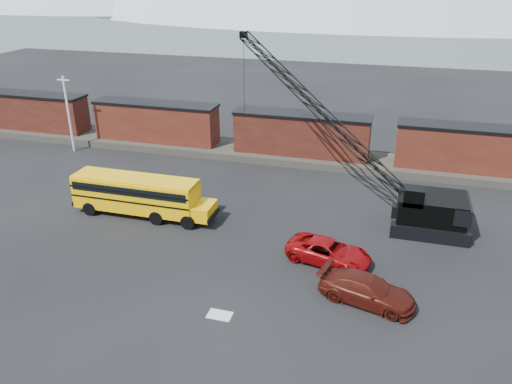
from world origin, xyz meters
TOP-DOWN VIEW (x-y plane):
  - ground at (0.00, 0.00)m, footprint 160.00×160.00m
  - gravel_berm at (0.00, 22.00)m, footprint 120.00×5.00m
  - boxcar_west_far at (-32.00, 22.00)m, footprint 13.70×3.10m
  - boxcar_west_near at (-16.00, 22.00)m, footprint 13.70×3.10m
  - boxcar_mid at (0.00, 22.00)m, footprint 13.70×3.10m
  - boxcar_east_near at (16.00, 22.00)m, footprint 13.70×3.10m
  - utility_pole at (-24.00, 18.00)m, footprint 1.40×0.24m
  - snow_patch at (0.50, -4.00)m, footprint 1.40×0.90m
  - school_bus at (-9.72, 6.19)m, footprint 11.65×2.65m
  - red_pickup at (5.61, 3.29)m, footprint 6.10×3.81m
  - maroon_suv at (8.39, -0.43)m, footprint 6.08×3.59m
  - crawler_crane at (2.38, 15.44)m, footprint 21.10×13.69m

SIDE VIEW (x-z plane):
  - ground at x=0.00m, z-range 0.00..0.00m
  - snow_patch at x=0.50m, z-range 0.00..0.02m
  - gravel_berm at x=0.00m, z-range 0.00..0.70m
  - red_pickup at x=5.61m, z-range 0.00..1.57m
  - maroon_suv at x=8.39m, z-range 0.00..1.65m
  - school_bus at x=-9.72m, z-range 0.20..3.39m
  - boxcar_west_far at x=-32.00m, z-range 0.68..4.85m
  - boxcar_west_near at x=-16.00m, z-range 0.68..4.85m
  - boxcar_mid at x=0.00m, z-range 0.68..4.85m
  - boxcar_east_near at x=16.00m, z-range 0.68..4.85m
  - utility_pole at x=-24.00m, z-range 0.15..8.15m
  - crawler_crane at x=2.38m, z-range 0.92..13.70m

